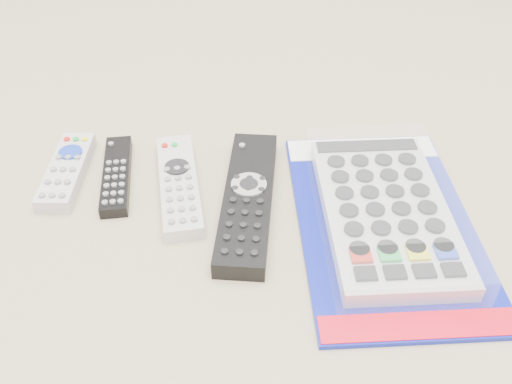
{
  "coord_description": "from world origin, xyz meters",
  "views": [
    {
      "loc": [
        0.08,
        -0.56,
        0.52
      ],
      "look_at": [
        0.06,
        0.02,
        0.01
      ],
      "focal_mm": 40.0,
      "sensor_mm": 36.0,
      "label": 1
    }
  ],
  "objects_px": {
    "remote_silver_dvd": "(179,184)",
    "jumbo_remote_packaged": "(386,210)",
    "remote_large_black": "(248,199)",
    "remote_small_grey": "(67,171)",
    "remote_slim_black": "(117,175)"
  },
  "relations": [
    {
      "from": "jumbo_remote_packaged",
      "to": "remote_silver_dvd",
      "type": "bearing_deg",
      "value": 163.86
    },
    {
      "from": "remote_slim_black",
      "to": "remote_silver_dvd",
      "type": "height_order",
      "value": "remote_silver_dvd"
    },
    {
      "from": "remote_silver_dvd",
      "to": "jumbo_remote_packaged",
      "type": "bearing_deg",
      "value": -22.75
    },
    {
      "from": "remote_small_grey",
      "to": "jumbo_remote_packaged",
      "type": "xyz_separation_m",
      "value": [
        0.44,
        -0.08,
        0.01
      ]
    },
    {
      "from": "jumbo_remote_packaged",
      "to": "remote_slim_black",
      "type": "bearing_deg",
      "value": 163.54
    },
    {
      "from": "remote_silver_dvd",
      "to": "remote_large_black",
      "type": "relative_size",
      "value": 0.79
    },
    {
      "from": "remote_large_black",
      "to": "jumbo_remote_packaged",
      "type": "distance_m",
      "value": 0.18
    },
    {
      "from": "remote_silver_dvd",
      "to": "remote_small_grey",
      "type": "bearing_deg",
      "value": 159.86
    },
    {
      "from": "remote_slim_black",
      "to": "remote_silver_dvd",
      "type": "bearing_deg",
      "value": -21.64
    },
    {
      "from": "remote_large_black",
      "to": "remote_small_grey",
      "type": "bearing_deg",
      "value": 170.83
    },
    {
      "from": "remote_small_grey",
      "to": "jumbo_remote_packaged",
      "type": "height_order",
      "value": "jumbo_remote_packaged"
    },
    {
      "from": "remote_slim_black",
      "to": "remote_silver_dvd",
      "type": "distance_m",
      "value": 0.09
    },
    {
      "from": "remote_small_grey",
      "to": "remote_large_black",
      "type": "xyz_separation_m",
      "value": [
        0.26,
        -0.05,
        0.0
      ]
    },
    {
      "from": "remote_small_grey",
      "to": "remote_silver_dvd",
      "type": "xyz_separation_m",
      "value": [
        0.16,
        -0.02,
        -0.0
      ]
    },
    {
      "from": "remote_silver_dvd",
      "to": "remote_large_black",
      "type": "height_order",
      "value": "remote_large_black"
    }
  ]
}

